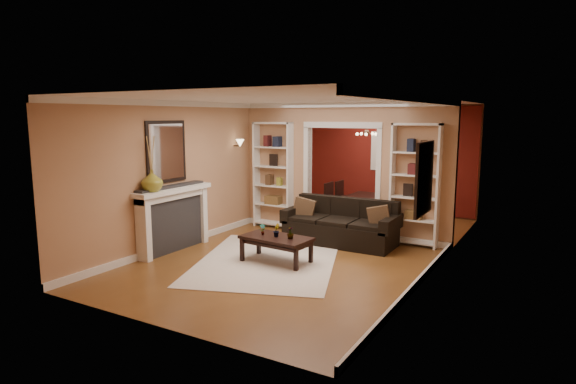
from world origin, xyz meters
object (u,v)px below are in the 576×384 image
Objects in this scene: bookshelf_left at (274,175)px; bookshelf_right at (415,185)px; sofa at (340,222)px; dining_table at (365,209)px; coffee_table at (276,249)px; fireplace at (175,220)px.

bookshelf_right is at bearing 0.00° from bookshelf_left.
bookshelf_left is (-1.85, 0.58, 0.72)m from sofa.
sofa is 0.95× the size of bookshelf_left.
bookshelf_right is 1.46× the size of dining_table.
dining_table is at bearing 134.34° from bookshelf_right.
bookshelf_left is (-1.41, 2.21, 0.93)m from coffee_table.
fireplace is (-3.64, -2.53, -0.57)m from bookshelf_right.
sofa is at bearing -171.01° from dining_table.
sofa reaches higher than dining_table.
coffee_table is at bearing -57.43° from bookshelf_left.
coffee_table is at bearing -105.20° from sofa.
sofa is 1.88× the size of coffee_table.
bookshelf_left reaches higher than dining_table.
dining_table is (-0.35, 2.22, -0.15)m from sofa.
fireplace is at bearing 153.91° from dining_table.
coffee_table is 2.78m from bookshelf_left.
coffee_table is 3.84m from dining_table.
bookshelf_left and bookshelf_right have the same top height.
bookshelf_right is 1.35× the size of fireplace.
bookshelf_right is at bearing 34.80° from fireplace.
fireplace is (-1.95, -0.32, 0.36)m from coffee_table.
bookshelf_left is at bearing 77.95° from fireplace.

